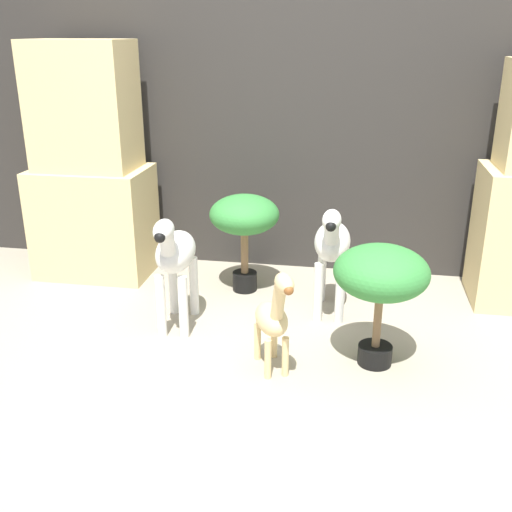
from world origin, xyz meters
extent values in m
plane|color=#9E937F|center=(0.00, 0.00, 0.00)|extent=(14.00, 14.00, 0.00)
cube|color=#2D2B28|center=(0.00, 1.41, 1.10)|extent=(6.40, 0.08, 2.20)
cube|color=#DBC184|center=(-1.33, 1.06, 0.34)|extent=(0.70, 0.46, 0.68)
cube|color=#DBC184|center=(-1.33, 1.06, 1.05)|extent=(0.59, 0.39, 0.75)
cylinder|color=silver|center=(0.24, 0.59, 0.17)|extent=(0.05, 0.05, 0.33)
cylinder|color=silver|center=(0.13, 0.59, 0.17)|extent=(0.05, 0.05, 0.33)
cylinder|color=silver|center=(0.24, 0.86, 0.17)|extent=(0.05, 0.05, 0.33)
cylinder|color=silver|center=(0.13, 0.86, 0.17)|extent=(0.05, 0.05, 0.33)
ellipsoid|color=silver|center=(0.18, 0.73, 0.41)|extent=(0.19, 0.39, 0.19)
cylinder|color=silver|center=(0.18, 0.56, 0.53)|extent=(0.08, 0.12, 0.17)
ellipsoid|color=silver|center=(0.18, 0.52, 0.60)|extent=(0.10, 0.17, 0.10)
sphere|color=black|center=(0.18, 0.44, 0.59)|extent=(0.05, 0.05, 0.05)
cube|color=black|center=(0.18, 0.56, 0.53)|extent=(0.02, 0.07, 0.14)
cylinder|color=silver|center=(-0.53, 0.30, 0.17)|extent=(0.05, 0.05, 0.33)
cylinder|color=silver|center=(-0.65, 0.29, 0.17)|extent=(0.05, 0.05, 0.33)
cylinder|color=silver|center=(-0.55, 0.57, 0.17)|extent=(0.05, 0.05, 0.33)
cylinder|color=silver|center=(-0.67, 0.56, 0.17)|extent=(0.05, 0.05, 0.33)
ellipsoid|color=silver|center=(-0.60, 0.43, 0.41)|extent=(0.22, 0.40, 0.19)
cylinder|color=silver|center=(-0.59, 0.27, 0.53)|extent=(0.08, 0.13, 0.17)
ellipsoid|color=silver|center=(-0.58, 0.22, 0.60)|extent=(0.11, 0.18, 0.10)
sphere|color=black|center=(-0.58, 0.14, 0.59)|extent=(0.05, 0.05, 0.05)
cube|color=black|center=(-0.59, 0.27, 0.53)|extent=(0.02, 0.07, 0.14)
cylinder|color=#E0C184|center=(0.02, 0.02, 0.10)|extent=(0.03, 0.03, 0.19)
cylinder|color=#E0C184|center=(-0.05, -0.02, 0.10)|extent=(0.03, 0.03, 0.19)
cylinder|color=#E0C184|center=(-0.05, 0.18, 0.10)|extent=(0.03, 0.03, 0.19)
cylinder|color=#E0C184|center=(-0.12, 0.14, 0.10)|extent=(0.03, 0.03, 0.19)
ellipsoid|color=#E0C184|center=(-0.05, 0.08, 0.25)|extent=(0.23, 0.28, 0.14)
cylinder|color=#E0C184|center=(-0.01, -0.02, 0.39)|extent=(0.10, 0.14, 0.24)
ellipsoid|color=#E0C184|center=(0.03, -0.08, 0.50)|extent=(0.13, 0.16, 0.08)
sphere|color=brown|center=(0.05, -0.13, 0.49)|extent=(0.04, 0.04, 0.04)
cylinder|color=black|center=(-0.34, 0.93, 0.06)|extent=(0.15, 0.15, 0.11)
cylinder|color=brown|center=(-0.34, 0.93, 0.24)|extent=(0.04, 0.04, 0.25)
ellipsoid|color=#337F38|center=(-0.34, 0.93, 0.48)|extent=(0.41, 0.41, 0.22)
cylinder|color=black|center=(0.43, 0.20, 0.05)|extent=(0.16, 0.16, 0.09)
cylinder|color=brown|center=(0.43, 0.20, 0.22)|extent=(0.04, 0.04, 0.25)
ellipsoid|color=#337F38|center=(0.43, 0.20, 0.46)|extent=(0.43, 0.43, 0.24)
camera|label=1|loc=(0.30, -2.33, 1.48)|focal=42.00mm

